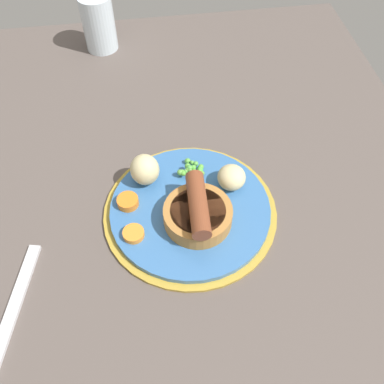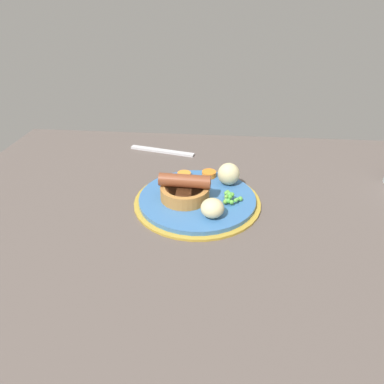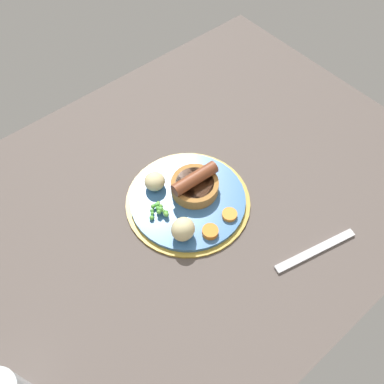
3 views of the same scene
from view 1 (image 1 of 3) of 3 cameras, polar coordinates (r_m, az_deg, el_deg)
name	(u,v)px [view 1 (image 1 of 3)]	position (r cm, az deg, el deg)	size (l,w,h in cm)	color
dining_table	(200,217)	(65.93, 1.03, -3.36)	(110.00, 80.00, 3.00)	#564C47
dinner_plate	(190,210)	(64.18, -0.26, -2.38)	(25.96, 25.96, 1.40)	#B79333
sausage_pudding	(198,213)	(60.50, 0.79, -2.78)	(10.35, 9.89, 5.31)	#AD7538
pea_pile	(191,169)	(66.78, -0.11, 3.13)	(3.95, 4.33, 1.92)	#60AC4A
potato_chunk_0	(145,170)	(65.20, -6.32, 2.99)	(4.74, 4.43, 4.79)	beige
potato_chunk_2	(231,177)	(64.84, 5.28, 1.96)	(4.29, 4.37, 3.65)	beige
carrot_slice_1	(128,202)	(63.97, -8.56, -1.27)	(3.20, 3.20, 1.24)	orange
carrot_slice_2	(134,234)	(60.90, -7.80, -5.52)	(3.06, 3.06, 0.89)	orange
fork	(14,307)	(61.54, -22.62, -13.93)	(18.00, 1.60, 0.60)	silver
drinking_glass	(99,23)	(94.42, -12.35, 21.15)	(6.55, 6.55, 11.12)	silver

